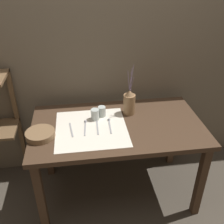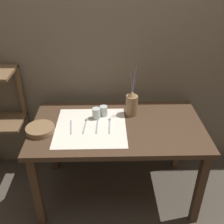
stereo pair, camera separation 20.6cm
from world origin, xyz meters
TOP-DOWN VIEW (x-y plane):
  - ground_plane at (0.00, 0.00)m, footprint 12.00×12.00m
  - stone_wall_back at (0.00, 0.50)m, footprint 7.00×0.06m
  - wooden_table at (0.00, 0.00)m, footprint 1.39×0.79m
  - linen_cloth at (-0.22, -0.03)m, footprint 0.56×0.56m
  - pitcher_with_flowers at (0.13, 0.16)m, footprint 0.10×0.10m
  - wooden_bowl at (-0.60, -0.09)m, footprint 0.22×0.22m
  - glass_tumbler_near at (-0.17, 0.10)m, footprint 0.07×0.07m
  - glass_tumbler_far at (-0.11, 0.14)m, footprint 0.07×0.07m
  - knife_center at (-0.37, -0.03)m, footprint 0.03×0.19m
  - spoon_inner at (-0.26, 0.03)m, footprint 0.03×0.21m
  - fork_outer at (-0.17, -0.03)m, footprint 0.02×0.20m
  - spoon_outer at (-0.06, 0.03)m, footprint 0.02×0.21m

SIDE VIEW (x-z plane):
  - ground_plane at x=0.00m, z-range 0.00..0.00m
  - wooden_table at x=0.00m, z-range 0.29..1.05m
  - linen_cloth at x=-0.22m, z-range 0.76..0.77m
  - knife_center at x=-0.37m, z-range 0.77..0.77m
  - fork_outer at x=-0.17m, z-range 0.77..0.77m
  - spoon_inner at x=-0.26m, z-range 0.76..0.78m
  - spoon_outer at x=-0.06m, z-range 0.76..0.78m
  - wooden_bowl at x=-0.60m, z-range 0.76..0.81m
  - glass_tumbler_far at x=-0.11m, z-range 0.77..0.85m
  - glass_tumbler_near at x=-0.17m, z-range 0.77..0.86m
  - pitcher_with_flowers at x=0.13m, z-range 0.65..1.08m
  - stone_wall_back at x=0.00m, z-range 0.00..2.40m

